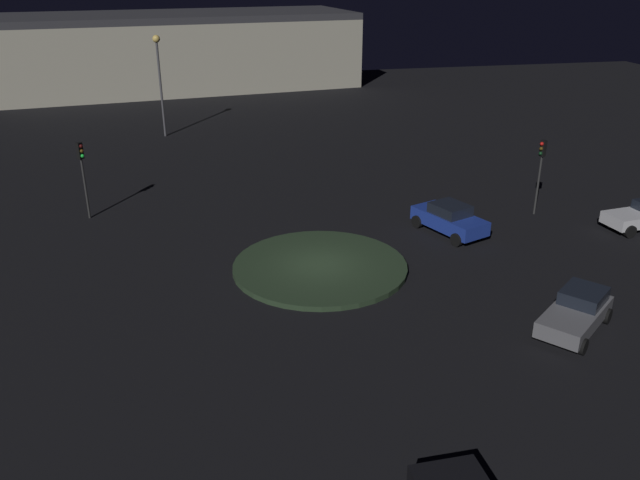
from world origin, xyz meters
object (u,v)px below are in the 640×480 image
Objects in this scene: traffic_light_southwest at (82,165)px; streetlamp_west at (159,67)px; car_grey at (576,312)px; traffic_light_north_near at (541,162)px; car_blue at (449,218)px; store_building at (179,51)px.

streetlamp_west reaches higher than traffic_light_southwest.
car_grey is 0.97× the size of traffic_light_north_near.
car_blue reaches higher than car_grey.
store_building is (-40.84, 5.94, 0.95)m from traffic_light_southwest.
streetlamp_west is at bearing 116.36° from traffic_light_southwest.
car_blue is 6.49m from traffic_light_north_near.
store_building reaches higher than car_blue.
car_grey is 12.96m from traffic_light_north_near.
store_building is at bearing 175.36° from streetlamp_west.
traffic_light_north_near reaches higher than car_blue.
car_grey is at bearing -0.63° from traffic_light_southwest.
traffic_light_southwest reaches higher than car_grey.
car_grey is 0.10× the size of store_building.
car_blue is at bearing 20.57° from traffic_light_southwest.
traffic_light_north_near is (-1.61, 5.88, 2.22)m from car_blue.
store_building is (-57.34, -13.89, 3.28)m from car_grey.
store_building reaches higher than traffic_light_southwest.
car_blue is 48.99m from store_building.
streetlamp_west is (-34.58, -15.74, 4.82)m from car_grey.
traffic_light_north_near is (-11.79, 4.87, 2.30)m from car_grey.
streetlamp_west reaches higher than car_blue.
traffic_light_southwest is 0.54× the size of streetlamp_west.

